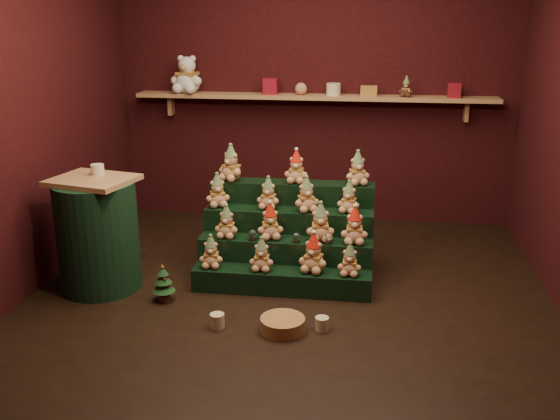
# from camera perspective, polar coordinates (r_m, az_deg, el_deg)

# --- Properties ---
(ground) EXTENTS (4.00, 4.00, 0.00)m
(ground) POSITION_cam_1_polar(r_m,az_deg,el_deg) (4.88, 0.87, -7.83)
(ground) COLOR black
(ground) RESTS_ON ground
(back_wall) EXTENTS (4.00, 0.10, 2.80)m
(back_wall) POSITION_cam_1_polar(r_m,az_deg,el_deg) (6.49, 3.24, 11.36)
(back_wall) COLOR black
(back_wall) RESTS_ON ground
(front_wall) EXTENTS (4.00, 0.10, 2.80)m
(front_wall) POSITION_cam_1_polar(r_m,az_deg,el_deg) (2.49, -4.91, 1.44)
(front_wall) COLOR black
(front_wall) RESTS_ON ground
(left_wall) EXTENTS (0.10, 4.00, 2.80)m
(left_wall) POSITION_cam_1_polar(r_m,az_deg,el_deg) (5.14, -22.64, 8.46)
(left_wall) COLOR black
(left_wall) RESTS_ON ground
(back_shelf) EXTENTS (3.60, 0.26, 0.24)m
(back_shelf) POSITION_cam_1_polar(r_m,az_deg,el_deg) (6.33, 3.08, 10.24)
(back_shelf) COLOR tan
(back_shelf) RESTS_ON ground
(riser_tier_front) EXTENTS (1.40, 0.22, 0.18)m
(riser_tier_front) POSITION_cam_1_polar(r_m,az_deg,el_deg) (4.91, 0.13, -6.52)
(riser_tier_front) COLOR black
(riser_tier_front) RESTS_ON ground
(riser_tier_midfront) EXTENTS (1.40, 0.22, 0.36)m
(riser_tier_midfront) POSITION_cam_1_polar(r_m,az_deg,el_deg) (5.08, 0.48, -4.60)
(riser_tier_midfront) COLOR black
(riser_tier_midfront) RESTS_ON ground
(riser_tier_midback) EXTENTS (1.40, 0.22, 0.54)m
(riser_tier_midback) POSITION_cam_1_polar(r_m,az_deg,el_deg) (5.25, 0.80, -2.79)
(riser_tier_midback) COLOR black
(riser_tier_midback) RESTS_ON ground
(riser_tier_back) EXTENTS (1.40, 0.22, 0.72)m
(riser_tier_back) POSITION_cam_1_polar(r_m,az_deg,el_deg) (5.42, 1.09, -1.10)
(riser_tier_back) COLOR black
(riser_tier_back) RESTS_ON ground
(teddy_0) EXTENTS (0.20, 0.18, 0.26)m
(teddy_0) POSITION_cam_1_polar(r_m,az_deg,el_deg) (4.92, -6.32, -3.79)
(teddy_0) COLOR tan
(teddy_0) RESTS_ON riser_tier_front
(teddy_1) EXTENTS (0.19, 0.17, 0.26)m
(teddy_1) POSITION_cam_1_polar(r_m,az_deg,el_deg) (4.84, -1.69, -4.07)
(teddy_1) COLOR tan
(teddy_1) RESTS_ON riser_tier_front
(teddy_2) EXTENTS (0.26, 0.25, 0.31)m
(teddy_2) POSITION_cam_1_polar(r_m,az_deg,el_deg) (4.81, 3.09, -3.94)
(teddy_2) COLOR tan
(teddy_2) RESTS_ON riser_tier_front
(teddy_3) EXTENTS (0.18, 0.17, 0.25)m
(teddy_3) POSITION_cam_1_polar(r_m,az_deg,el_deg) (4.78, 6.39, -4.52)
(teddy_3) COLOR tan
(teddy_3) RESTS_ON riser_tier_front
(teddy_4) EXTENTS (0.20, 0.18, 0.27)m
(teddy_4) POSITION_cam_1_polar(r_m,az_deg,el_deg) (5.03, -4.90, -1.07)
(teddy_4) COLOR tan
(teddy_4) RESTS_ON riser_tier_midfront
(teddy_5) EXTENTS (0.25, 0.24, 0.29)m
(teddy_5) POSITION_cam_1_polar(r_m,az_deg,el_deg) (4.98, -0.91, -1.03)
(teddy_5) COLOR tan
(teddy_5) RESTS_ON riser_tier_midfront
(teddy_6) EXTENTS (0.25, 0.23, 0.31)m
(teddy_6) POSITION_cam_1_polar(r_m,az_deg,el_deg) (4.94, 3.71, -1.11)
(teddy_6) COLOR tan
(teddy_6) RESTS_ON riser_tier_midfront
(teddy_7) EXTENTS (0.22, 0.20, 0.30)m
(teddy_7) POSITION_cam_1_polar(r_m,az_deg,el_deg) (4.91, 6.84, -1.41)
(teddy_7) COLOR tan
(teddy_7) RESTS_ON riser_tier_midfront
(teddy_8) EXTENTS (0.25, 0.24, 0.28)m
(teddy_8) POSITION_cam_1_polar(r_m,az_deg,el_deg) (5.24, -5.75, 1.80)
(teddy_8) COLOR tan
(teddy_8) RESTS_ON riser_tier_midback
(teddy_9) EXTENTS (0.21, 0.19, 0.27)m
(teddy_9) POSITION_cam_1_polar(r_m,az_deg,el_deg) (5.16, -1.07, 1.56)
(teddy_9) COLOR tan
(teddy_9) RESTS_ON riser_tier_midback
(teddy_10) EXTENTS (0.26, 0.25, 0.29)m
(teddy_10) POSITION_cam_1_polar(r_m,az_deg,el_deg) (5.09, 2.42, 1.44)
(teddy_10) COLOR tan
(teddy_10) RESTS_ON riser_tier_midback
(teddy_11) EXTENTS (0.22, 0.20, 0.26)m
(teddy_11) POSITION_cam_1_polar(r_m,az_deg,el_deg) (5.09, 6.33, 1.19)
(teddy_11) COLOR tan
(teddy_11) RESTS_ON riser_tier_midback
(teddy_12) EXTENTS (0.28, 0.27, 0.31)m
(teddy_12) POSITION_cam_1_polar(r_m,az_deg,el_deg) (5.35, -4.50, 4.31)
(teddy_12) COLOR tan
(teddy_12) RESTS_ON riser_tier_back
(teddy_13) EXTENTS (0.21, 0.19, 0.28)m
(teddy_13) POSITION_cam_1_polar(r_m,az_deg,el_deg) (5.27, 1.50, 3.97)
(teddy_13) COLOR tan
(teddy_13) RESTS_ON riser_tier_back
(teddy_14) EXTENTS (0.25, 0.24, 0.28)m
(teddy_14) POSITION_cam_1_polar(r_m,az_deg,el_deg) (5.25, 7.10, 3.82)
(teddy_14) COLOR tan
(teddy_14) RESTS_ON riser_tier_back
(snow_globe_a) EXTENTS (0.07, 0.07, 0.09)m
(snow_globe_a) POSITION_cam_1_polar(r_m,az_deg,el_deg) (4.98, -2.53, -2.29)
(snow_globe_a) COLOR black
(snow_globe_a) RESTS_ON riser_tier_midfront
(snow_globe_b) EXTENTS (0.06, 0.06, 0.08)m
(snow_globe_b) POSITION_cam_1_polar(r_m,az_deg,el_deg) (4.93, 1.51, -2.53)
(snow_globe_b) COLOR black
(snow_globe_b) RESTS_ON riser_tier_midfront
(snow_globe_c) EXTENTS (0.07, 0.07, 0.09)m
(snow_globe_c) POSITION_cam_1_polar(r_m,az_deg,el_deg) (4.91, 4.45, -2.61)
(snow_globe_c) COLOR black
(snow_globe_c) RESTS_ON riser_tier_midfront
(side_table) EXTENTS (0.68, 0.63, 0.90)m
(side_table) POSITION_cam_1_polar(r_m,az_deg,el_deg) (5.07, -16.33, -2.15)
(side_table) COLOR tan
(side_table) RESTS_ON ground
(table_ornament) EXTENTS (0.10, 0.10, 0.08)m
(table_ornament) POSITION_cam_1_polar(r_m,az_deg,el_deg) (5.02, -16.35, 3.57)
(table_ornament) COLOR beige
(table_ornament) RESTS_ON side_table
(mini_christmas_tree) EXTENTS (0.18, 0.18, 0.30)m
(mini_christmas_tree) POSITION_cam_1_polar(r_m,az_deg,el_deg) (4.83, -10.62, -6.56)
(mini_christmas_tree) COLOR #482F19
(mini_christmas_tree) RESTS_ON ground
(mug_left) EXTENTS (0.10, 0.10, 0.10)m
(mug_left) POSITION_cam_1_polar(r_m,az_deg,el_deg) (4.42, -5.76, -10.04)
(mug_left) COLOR beige
(mug_left) RESTS_ON ground
(mug_right) EXTENTS (0.10, 0.10, 0.10)m
(mug_right) POSITION_cam_1_polar(r_m,az_deg,el_deg) (4.38, 3.86, -10.33)
(mug_right) COLOR beige
(mug_right) RESTS_ON ground
(wicker_basket) EXTENTS (0.39, 0.39, 0.10)m
(wicker_basket) POSITION_cam_1_polar(r_m,az_deg,el_deg) (4.36, 0.24, -10.42)
(wicker_basket) COLOR #A77743
(wicker_basket) RESTS_ON ground
(white_bear) EXTENTS (0.39, 0.36, 0.47)m
(white_bear) POSITION_cam_1_polar(r_m,az_deg,el_deg) (6.51, -8.49, 12.59)
(white_bear) COLOR white
(white_bear) RESTS_ON back_shelf
(brown_bear) EXTENTS (0.15, 0.14, 0.19)m
(brown_bear) POSITION_cam_1_polar(r_m,az_deg,el_deg) (6.27, 11.46, 10.98)
(brown_bear) COLOR #472517
(brown_bear) RESTS_ON back_shelf
(gift_tin_red_a) EXTENTS (0.14, 0.14, 0.16)m
(gift_tin_red_a) POSITION_cam_1_polar(r_m,az_deg,el_deg) (6.34, -0.87, 11.24)
(gift_tin_red_a) COLOR maroon
(gift_tin_red_a) RESTS_ON back_shelf
(gift_tin_cream) EXTENTS (0.14, 0.14, 0.12)m
(gift_tin_cream) POSITION_cam_1_polar(r_m,az_deg,el_deg) (6.28, 4.91, 10.94)
(gift_tin_cream) COLOR beige
(gift_tin_cream) RESTS_ON back_shelf
(gift_tin_red_b) EXTENTS (0.12, 0.12, 0.14)m
(gift_tin_red_b) POSITION_cam_1_polar(r_m,az_deg,el_deg) (6.32, 15.62, 10.50)
(gift_tin_red_b) COLOR maroon
(gift_tin_red_b) RESTS_ON back_shelf
(shelf_plush_ball) EXTENTS (0.12, 0.12, 0.12)m
(shelf_plush_ball) POSITION_cam_1_polar(r_m,az_deg,el_deg) (6.31, 1.94, 11.02)
(shelf_plush_ball) COLOR tan
(shelf_plush_ball) RESTS_ON back_shelf
(scarf_gift_box) EXTENTS (0.16, 0.10, 0.10)m
(scarf_gift_box) POSITION_cam_1_polar(r_m,az_deg,el_deg) (6.27, 8.12, 10.73)
(scarf_gift_box) COLOR orange
(scarf_gift_box) RESTS_ON back_shelf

